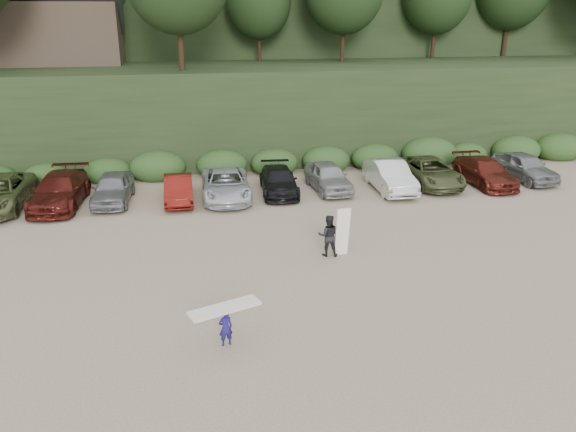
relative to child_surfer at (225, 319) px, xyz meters
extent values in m
plane|color=tan|center=(3.44, 4.20, -0.86)|extent=(120.00, 120.00, 0.00)
cube|color=black|center=(3.44, 26.20, 2.14)|extent=(80.00, 14.00, 6.00)
cube|color=black|center=(3.44, 44.20, 7.14)|extent=(90.00, 30.00, 16.00)
cube|color=#2B491E|center=(2.89, 18.70, -0.26)|extent=(46.20, 2.00, 1.20)
cube|color=brown|center=(-8.56, 28.20, 7.14)|extent=(8.00, 6.00, 4.00)
imported|color=#521812|center=(-7.17, 14.49, -0.06)|extent=(2.65, 5.72, 1.62)
imported|color=gray|center=(-4.58, 14.54, -0.10)|extent=(2.12, 4.63, 1.54)
imported|color=maroon|center=(-1.24, 13.98, -0.19)|extent=(1.44, 4.12, 1.36)
imported|color=silver|center=(1.24, 14.14, -0.12)|extent=(2.65, 5.45, 1.49)
imported|color=black|center=(4.14, 14.50, -0.18)|extent=(2.24, 4.83, 1.37)
imported|color=#9D9CA1|center=(6.93, 14.55, -0.09)|extent=(2.08, 4.64, 1.55)
imported|color=silver|center=(10.27, 13.86, -0.05)|extent=(1.85, 5.01, 1.64)
imported|color=#505732|center=(12.94, 14.49, -0.11)|extent=(2.50, 5.41, 1.50)
imported|color=#5C1D15|center=(16.04, 13.91, -0.13)|extent=(2.09, 5.05, 1.46)
imported|color=gray|center=(18.81, 14.35, -0.07)|extent=(2.28, 4.83, 1.59)
imported|color=navy|center=(0.00, 0.00, -0.28)|extent=(0.47, 0.36, 1.16)
cube|color=silver|center=(0.00, 0.00, 0.36)|extent=(2.19, 1.28, 0.08)
imported|color=black|center=(4.63, 5.81, 0.00)|extent=(0.96, 0.81, 1.73)
cube|color=white|center=(5.18, 5.69, 0.16)|extent=(0.61, 0.37, 2.04)
camera|label=1|loc=(-0.91, -14.45, 8.38)|focal=35.00mm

